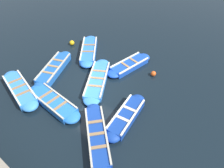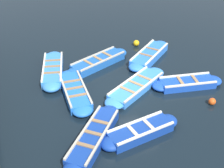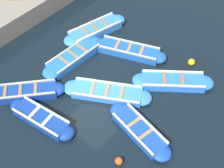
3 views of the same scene
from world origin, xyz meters
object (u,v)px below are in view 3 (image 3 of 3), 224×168
object	(u,v)px
boat_broadside	(107,93)
boat_outer_right	(74,57)
boat_near_quay	(95,30)
buoy_yellow_far	(191,62)
boat_centre	(21,93)
buoy_orange_near	(119,161)
boat_inner_gap	(129,50)
boat_alongside	(42,119)
boat_outer_left	(173,82)
boat_stern_in	(140,130)

from	to	relation	value
boat_broadside	boat_outer_right	size ratio (longest dim) A/B	1.06
boat_near_quay	buoy_yellow_far	world-z (taller)	boat_near_quay
boat_outer_right	boat_centre	xyz separation A→B (m)	(-0.14, -3.06, 0.03)
boat_broadside	buoy_yellow_far	distance (m)	4.40
boat_centre	buoy_orange_near	distance (m)	5.30
boat_centre	buoy_orange_near	size ratio (longest dim) A/B	11.11
boat_inner_gap	buoy_orange_near	size ratio (longest dim) A/B	12.38
boat_alongside	boat_outer_left	bearing A→B (deg)	60.34
boat_stern_in	boat_broadside	bearing A→B (deg)	165.34
boat_outer_right	boat_inner_gap	bearing A→B (deg)	49.55
boat_broadside	buoy_orange_near	xyz separation A→B (m)	(2.48, -2.14, -0.00)
boat_outer_right	boat_centre	bearing A→B (deg)	-92.62
boat_near_quay	boat_outer_left	bearing A→B (deg)	-3.11
boat_inner_gap	boat_centre	bearing A→B (deg)	-110.43
buoy_orange_near	boat_stern_in	bearing A→B (deg)	98.21
boat_broadside	boat_alongside	world-z (taller)	boat_alongside
buoy_orange_near	boat_near_quay	bearing A→B (deg)	139.72
boat_outer_right	boat_stern_in	xyz separation A→B (m)	(4.92, -1.15, -0.01)
boat_outer_left	boat_inner_gap	world-z (taller)	boat_inner_gap
boat_inner_gap	buoy_yellow_far	bearing A→B (deg)	26.43
boat_outer_right	boat_alongside	world-z (taller)	boat_alongside
boat_stern_in	boat_alongside	world-z (taller)	boat_alongside
boat_outer_right	boat_alongside	size ratio (longest dim) A/B	1.11
boat_outer_left	boat_alongside	xyz separation A→B (m)	(-2.96, -5.19, 0.00)
boat_alongside	buoy_orange_near	bearing A→B (deg)	10.45
boat_alongside	boat_inner_gap	size ratio (longest dim) A/B	0.88
boat_centre	buoy_yellow_far	world-z (taller)	boat_centre
boat_broadside	buoy_orange_near	world-z (taller)	boat_broadside
boat_centre	buoy_yellow_far	xyz separation A→B (m)	(4.63, 6.49, -0.03)
boat_outer_right	buoy_yellow_far	bearing A→B (deg)	37.38
boat_outer_right	boat_alongside	bearing A→B (deg)	-65.30
boat_alongside	boat_outer_right	bearing A→B (deg)	114.70
boat_centre	boat_broadside	bearing A→B (deg)	41.68
boat_stern_in	boat_near_quay	size ratio (longest dim) A/B	0.90
boat_alongside	buoy_yellow_far	world-z (taller)	boat_alongside
boat_outer_left	boat_stern_in	bearing A→B (deg)	-82.01
boat_broadside	boat_inner_gap	distance (m)	2.79
boat_outer_left	boat_inner_gap	size ratio (longest dim) A/B	0.91
boat_near_quay	boat_inner_gap	distance (m)	2.29
boat_centre	boat_inner_gap	size ratio (longest dim) A/B	0.90
boat_alongside	boat_centre	bearing A→B (deg)	169.71
boat_outer_left	buoy_orange_near	bearing A→B (deg)	-81.94
boat_broadside	boat_near_quay	size ratio (longest dim) A/B	1.03
boat_broadside	boat_stern_in	world-z (taller)	boat_stern_in
boat_outer_left	boat_centre	xyz separation A→B (m)	(-4.64, -4.88, 0.01)
boat_outer_right	buoy_yellow_far	size ratio (longest dim) A/B	10.72
boat_broadside	boat_stern_in	bearing A→B (deg)	-14.66
buoy_yellow_far	boat_alongside	bearing A→B (deg)	-113.43
boat_broadside	boat_inner_gap	xyz separation A→B (m)	(-0.89, 2.64, 0.04)
boat_outer_left	boat_alongside	bearing A→B (deg)	-119.66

